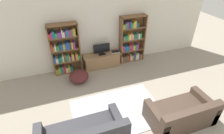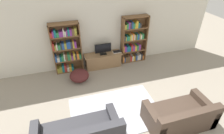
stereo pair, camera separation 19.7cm
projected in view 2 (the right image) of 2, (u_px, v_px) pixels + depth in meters
The scene contains 9 objects.
wall_back at pixel (100, 32), 6.26m from camera, with size 8.80×0.06×2.60m.
bookshelf_left at pixel (66, 49), 6.04m from camera, with size 0.98×0.30×1.82m.
bookshelf_right at pixel (133, 41), 6.66m from camera, with size 0.98×0.30×1.82m.
tv_stand at pixel (103, 60), 6.60m from camera, with size 1.39×0.45×0.54m.
television at pixel (103, 49), 6.31m from camera, with size 0.61×0.16×0.42m.
laptop at pixel (117, 52), 6.57m from camera, with size 0.30×0.21×0.03m.
area_rug at pixel (116, 112), 4.83m from camera, with size 2.41×1.66×0.02m.
couch_right_sofa at pixel (179, 116), 4.37m from camera, with size 1.65×0.93×0.75m.
beanbag_ottoman at pixel (79, 76), 5.91m from camera, with size 0.65×0.65×0.39m, color #4C1E1E.
Camera 2 is at (-1.31, -1.55, 3.71)m, focal length 28.00 mm.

